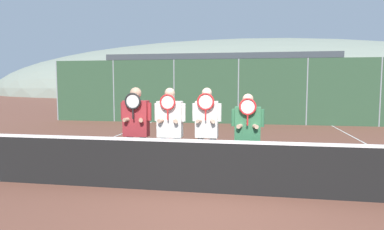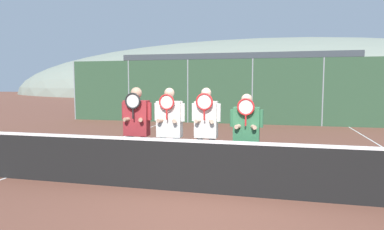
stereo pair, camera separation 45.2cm
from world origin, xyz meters
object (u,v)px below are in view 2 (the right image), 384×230
car_left_of_center (266,101)px  car_center (364,102)px  player_center_left (169,127)px  player_rightmost (246,132)px  player_leftmost (137,124)px  player_center_right (206,128)px  car_far_left (178,101)px

car_left_of_center → car_center: (4.98, 0.29, -0.01)m
player_center_left → player_rightmost: (1.48, -0.04, -0.06)m
player_leftmost → player_center_right: (1.39, 0.10, -0.03)m
car_left_of_center → car_far_left: bearing=175.9°
car_far_left → car_center: bearing=-0.5°
player_leftmost → car_left_of_center: car_left_of_center is taller
player_center_right → car_far_left: bearing=108.5°
player_rightmost → player_center_left: bearing=178.5°
player_leftmost → car_center: (7.16, 13.11, -0.18)m
player_center_right → car_center: bearing=66.1°
player_center_left → car_center: player_center_left is taller
car_far_left → player_center_left: bearing=-74.5°
player_rightmost → car_far_left: (-5.15, 13.21, -0.17)m
player_center_right → car_far_left: 13.80m
player_center_right → car_far_left: player_center_right is taller
player_leftmost → car_far_left: player_leftmost is taller
player_center_left → player_rightmost: bearing=-1.5°
car_left_of_center → car_center: car_left_of_center is taller
player_leftmost → car_center: size_ratio=0.44×
player_center_left → car_far_left: player_center_left is taller
player_center_left → player_center_right: bearing=7.0°
player_center_right → player_rightmost: 0.79m
car_center → player_leftmost: bearing=-118.6°
player_center_left → car_left_of_center: bearing=83.3°
player_leftmost → player_rightmost: size_ratio=1.07×
player_rightmost → car_left_of_center: car_left_of_center is taller
player_rightmost → player_leftmost: bearing=179.3°
player_leftmost → player_center_left: player_leftmost is taller
player_center_left → player_center_right: 0.71m
player_center_left → car_center: size_ratio=0.44×
player_leftmost → car_far_left: size_ratio=0.40×
player_center_left → car_far_left: size_ratio=0.40×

